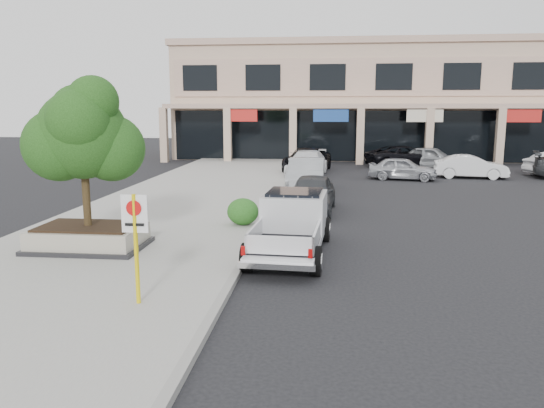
{
  "coord_description": "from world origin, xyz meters",
  "views": [
    {
      "loc": [
        0.69,
        -13.03,
        4.16
      ],
      "look_at": [
        -0.87,
        1.5,
        1.5
      ],
      "focal_mm": 35.0,
      "sensor_mm": 36.0,
      "label": 1
    }
  ],
  "objects": [
    {
      "name": "lot_car_e",
      "position": [
        7.79,
        24.65,
        0.77
      ],
      "size": [
        4.87,
        3.41,
        1.54
      ],
      "primitive_type": "imported",
      "rotation": [
        0.0,
        0.0,
        1.18
      ],
      "color": "#9C9FA3",
      "rests_on": "ground"
    },
    {
      "name": "hedge",
      "position": [
        -2.23,
        4.77,
        0.62
      ],
      "size": [
        1.1,
        0.99,
        0.93
      ],
      "primitive_type": "ellipsoid",
      "color": "#204A15",
      "rests_on": "sidewalk"
    },
    {
      "name": "no_parking_sign",
      "position": [
        -3.2,
        -2.88,
        1.63
      ],
      "size": [
        0.55,
        0.09,
        2.3
      ],
      "color": "yellow",
      "rests_on": "sidewalk"
    },
    {
      "name": "ground",
      "position": [
        0.0,
        0.0,
        0.0
      ],
      "size": [
        120.0,
        120.0,
        0.0
      ],
      "primitive_type": "plane",
      "color": "black",
      "rests_on": "ground"
    },
    {
      "name": "curb_car_a",
      "position": [
        0.04,
        8.16,
        0.75
      ],
      "size": [
        2.05,
        4.52,
        1.51
      ],
      "primitive_type": "imported",
      "rotation": [
        0.0,
        0.0,
        -0.06
      ],
      "color": "#313337",
      "rests_on": "ground"
    },
    {
      "name": "planter",
      "position": [
        -6.18,
        1.24,
        0.48
      ],
      "size": [
        3.2,
        2.2,
        0.68
      ],
      "color": "black",
      "rests_on": "sidewalk"
    },
    {
      "name": "lot_car_a",
      "position": [
        5.02,
        18.49,
        0.67
      ],
      "size": [
        4.15,
        2.29,
        1.34
      ],
      "primitive_type": "imported",
      "rotation": [
        0.0,
        0.0,
        1.38
      ],
      "color": "#A9AAB1",
      "rests_on": "ground"
    },
    {
      "name": "curb",
      "position": [
        -1.55,
        6.0,
        0.07
      ],
      "size": [
        0.2,
        52.0,
        0.15
      ],
      "primitive_type": "cube",
      "color": "gray",
      "rests_on": "ground"
    },
    {
      "name": "curb_car_b",
      "position": [
        -0.41,
        13.57,
        0.83
      ],
      "size": [
        1.77,
        5.04,
        1.66
      ],
      "primitive_type": "imported",
      "rotation": [
        0.0,
        0.0,
        -0.0
      ],
      "color": "#9FA2A6",
      "rests_on": "ground"
    },
    {
      "name": "curb_car_c",
      "position": [
        -0.63,
        19.56,
        0.77
      ],
      "size": [
        2.66,
        5.52,
        1.55
      ],
      "primitive_type": "imported",
      "rotation": [
        0.0,
        0.0,
        -0.09
      ],
      "color": "silver",
      "rests_on": "ground"
    },
    {
      "name": "curb_car_d",
      "position": [
        -0.71,
        21.86,
        0.78
      ],
      "size": [
        3.26,
        5.91,
        1.57
      ],
      "primitive_type": "imported",
      "rotation": [
        0.0,
        0.0,
        -0.12
      ],
      "color": "black",
      "rests_on": "ground"
    },
    {
      "name": "planter_tree",
      "position": [
        -6.05,
        1.4,
        3.41
      ],
      "size": [
        2.9,
        2.55,
        4.0
      ],
      "color": "black",
      "rests_on": "planter"
    },
    {
      "name": "lot_car_d",
      "position": [
        6.1,
        25.1,
        0.77
      ],
      "size": [
        6.08,
        4.04,
        1.55
      ],
      "primitive_type": "imported",
      "rotation": [
        0.0,
        0.0,
        1.86
      ],
      "color": "black",
      "rests_on": "ground"
    },
    {
      "name": "pickup_truck",
      "position": [
        -0.35,
        1.66,
        0.86
      ],
      "size": [
        2.34,
        5.57,
        1.72
      ],
      "primitive_type": null,
      "rotation": [
        0.0,
        0.0,
        -0.06
      ],
      "color": "silver",
      "rests_on": "ground"
    },
    {
      "name": "lot_car_b",
      "position": [
        9.18,
        19.69,
        0.69
      ],
      "size": [
        4.36,
        2.0,
        1.39
      ],
      "primitive_type": "imported",
      "rotation": [
        0.0,
        0.0,
        1.44
      ],
      "color": "silver",
      "rests_on": "ground"
    },
    {
      "name": "sidewalk",
      "position": [
        -5.5,
        6.0,
        0.07
      ],
      "size": [
        8.0,
        52.0,
        0.15
      ],
      "primitive_type": "cube",
      "color": "gray",
      "rests_on": "ground"
    },
    {
      "name": "strip_mall",
      "position": [
        8.0,
        33.93,
        4.75
      ],
      "size": [
        40.55,
        12.43,
        9.5
      ],
      "color": "#CBAB8E",
      "rests_on": "ground"
    }
  ]
}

